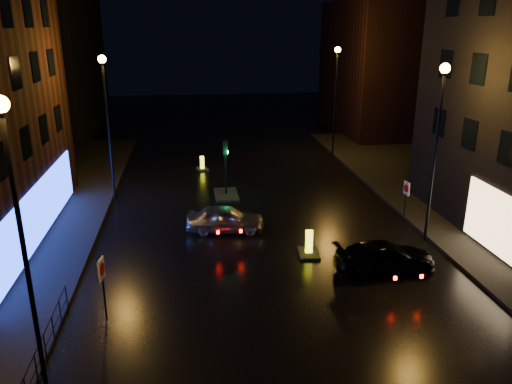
% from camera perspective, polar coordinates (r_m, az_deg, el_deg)
% --- Properties ---
extents(ground, '(120.00, 120.00, 0.00)m').
position_cam_1_polar(ground, '(18.16, 4.15, -14.73)').
color(ground, black).
rests_on(ground, ground).
extents(building_far_left, '(8.00, 16.00, 14.00)m').
position_cam_1_polar(building_far_left, '(51.47, -22.80, 14.00)').
color(building_far_left, black).
rests_on(building_far_left, ground).
extents(building_far_right, '(8.00, 14.00, 12.00)m').
position_cam_1_polar(building_far_right, '(50.41, 13.90, 13.67)').
color(building_far_right, black).
rests_on(building_far_right, ground).
extents(street_lamp_lnear, '(0.44, 0.44, 8.37)m').
position_cam_1_polar(street_lamp_lnear, '(14.27, -25.70, -1.32)').
color(street_lamp_lnear, black).
rests_on(street_lamp_lnear, ground).
extents(street_lamp_lfar, '(0.44, 0.44, 8.37)m').
position_cam_1_polar(street_lamp_lfar, '(29.48, -16.71, 9.30)').
color(street_lamp_lfar, black).
rests_on(street_lamp_lfar, ground).
extents(street_lamp_rnear, '(0.44, 0.44, 8.37)m').
position_cam_1_polar(street_lamp_rnear, '(23.99, 20.09, 6.95)').
color(street_lamp_rnear, black).
rests_on(street_lamp_rnear, ground).
extents(street_lamp_rfar, '(0.44, 0.44, 8.37)m').
position_cam_1_polar(street_lamp_rfar, '(38.69, 9.12, 11.93)').
color(street_lamp_rfar, black).
rests_on(street_lamp_rfar, ground).
extents(traffic_signal, '(1.40, 2.40, 3.45)m').
position_cam_1_polar(traffic_signal, '(30.39, -3.44, 0.50)').
color(traffic_signal, black).
rests_on(traffic_signal, ground).
extents(guard_railing, '(0.05, 6.04, 1.00)m').
position_cam_1_polar(guard_railing, '(17.26, -23.06, -15.40)').
color(guard_railing, black).
rests_on(guard_railing, ground).
extents(silver_hatchback, '(4.06, 2.06, 1.32)m').
position_cam_1_polar(silver_hatchback, '(25.18, -3.50, -3.06)').
color(silver_hatchback, '#B1B5B9').
rests_on(silver_hatchback, ground).
extents(dark_sedan, '(4.39, 1.97, 1.25)m').
position_cam_1_polar(dark_sedan, '(21.96, 14.52, -7.19)').
color(dark_sedan, black).
rests_on(dark_sedan, ground).
extents(bollard_near, '(1.02, 1.42, 1.18)m').
position_cam_1_polar(bollard_near, '(22.93, 6.04, -6.52)').
color(bollard_near, black).
rests_on(bollard_near, ground).
extents(bollard_far, '(0.96, 1.26, 0.99)m').
position_cam_1_polar(bollard_far, '(36.05, -6.16, 2.89)').
color(bollard_far, black).
rests_on(bollard_far, ground).
extents(road_sign_left, '(0.14, 0.57, 2.36)m').
position_cam_1_polar(road_sign_left, '(18.24, -17.19, -9.00)').
color(road_sign_left, black).
rests_on(road_sign_left, ground).
extents(road_sign_right, '(0.13, 0.52, 2.14)m').
position_cam_1_polar(road_sign_right, '(27.36, 16.80, 0.04)').
color(road_sign_right, black).
rests_on(road_sign_right, ground).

